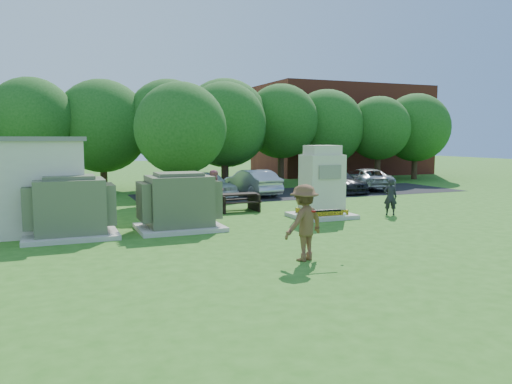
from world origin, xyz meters
name	(u,v)px	position (x,y,z in m)	size (l,w,h in m)	color
ground	(306,248)	(0.00, 0.00, 0.00)	(120.00, 120.00, 0.00)	#2D6619
brick_building	(342,130)	(18.00, 27.00, 4.00)	(15.00, 8.00, 8.00)	maroon
parking_strip	(304,193)	(7.00, 13.50, 0.01)	(20.00, 6.00, 0.01)	#232326
transformer_left	(70,208)	(-6.50, 4.50, 0.97)	(3.00, 2.40, 2.07)	beige
transformer_right	(179,203)	(-2.80, 4.50, 0.97)	(3.00, 2.40, 2.07)	beige
generator_cabinet	(322,186)	(3.33, 4.92, 1.31)	(2.47, 2.02, 3.00)	beige
picnic_table	(237,200)	(0.69, 7.94, 0.50)	(1.88, 1.41, 0.81)	black
batter	(304,223)	(-0.77, -1.30, 1.03)	(1.34, 0.77, 2.07)	brown
person_by_generator	(390,197)	(6.38, 4.37, 0.78)	(0.57, 0.38, 1.57)	black
person_at_picnic	(215,192)	(-0.46, 7.60, 0.96)	(0.93, 0.73, 1.92)	#BF656F
car_white	(207,184)	(0.97, 13.55, 0.74)	(1.74, 4.34, 1.48)	silver
car_silver_a	(252,182)	(3.66, 13.56, 0.74)	(1.57, 4.51, 1.49)	#AAAAAE
car_dark	(337,181)	(9.08, 13.08, 0.66)	(1.85, 4.56, 1.32)	black
car_silver_b	(366,179)	(11.63, 13.80, 0.68)	(2.24, 4.86, 1.35)	#A4A3A8
batting_equipment	(326,212)	(-0.17, -1.44, 1.32)	(1.38, 0.44, 0.27)	black
tree_row	(196,125)	(1.75, 18.50, 4.15)	(41.30, 13.30, 7.30)	#47301E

